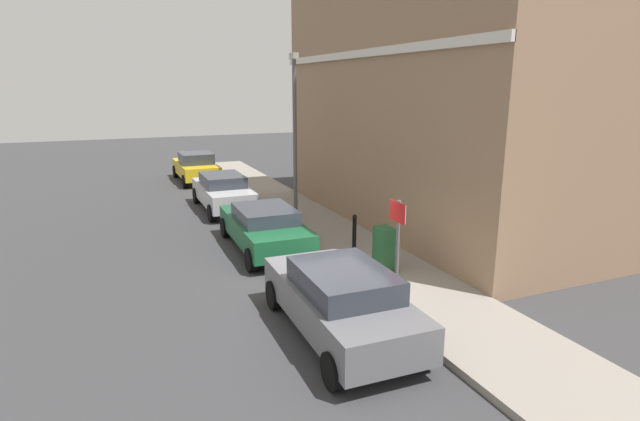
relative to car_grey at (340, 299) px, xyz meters
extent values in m
plane|color=#38383A|center=(0.60, 2.01, -0.77)|extent=(80.00, 80.00, 0.00)
cube|color=gray|center=(2.53, 8.01, -0.69)|extent=(2.55, 30.00, 0.15)
cube|color=#937256|center=(6.94, 6.56, 4.20)|extent=(6.27, 13.10, 9.94)
cube|color=silver|center=(3.76, 6.56, 5.01)|extent=(0.12, 13.10, 0.24)
cube|color=slate|center=(0.00, 0.04, -0.10)|extent=(1.85, 4.43, 0.69)
cube|color=#2D333D|center=(0.00, -0.15, 0.45)|extent=(1.60, 2.21, 0.46)
cylinder|color=black|center=(-0.81, 1.70, -0.45)|extent=(0.23, 0.64, 0.64)
cylinder|color=black|center=(0.87, 1.67, -0.45)|extent=(0.23, 0.64, 0.64)
cylinder|color=black|center=(-0.86, -1.59, -0.45)|extent=(0.23, 0.64, 0.64)
cylinder|color=black|center=(0.81, -1.62, -0.45)|extent=(0.23, 0.64, 0.64)
cube|color=#195933|center=(0.22, 5.81, -0.14)|extent=(1.87, 4.50, 0.61)
cube|color=#2D333D|center=(0.21, 5.66, 0.35)|extent=(1.61, 2.12, 0.41)
cylinder|color=black|center=(-0.60, 7.51, -0.45)|extent=(0.23, 0.64, 0.64)
cylinder|color=black|center=(1.09, 7.48, -0.45)|extent=(0.23, 0.64, 0.64)
cylinder|color=black|center=(-0.66, 4.14, -0.45)|extent=(0.23, 0.64, 0.64)
cylinder|color=black|center=(1.03, 4.11, -0.45)|extent=(0.23, 0.64, 0.64)
cube|color=#B7B7BC|center=(0.17, 11.20, -0.11)|extent=(1.68, 4.34, 0.67)
cube|color=#2D333D|center=(0.17, 11.22, 0.43)|extent=(1.48, 2.14, 0.45)
cylinder|color=black|center=(-0.63, 12.82, -0.45)|extent=(0.22, 0.64, 0.64)
cylinder|color=black|center=(0.95, 12.82, -0.45)|extent=(0.22, 0.64, 0.64)
cylinder|color=black|center=(-0.62, 9.58, -0.45)|extent=(0.22, 0.64, 0.64)
cylinder|color=black|center=(0.96, 9.58, -0.45)|extent=(0.22, 0.64, 0.64)
cube|color=gold|center=(0.23, 17.87, -0.13)|extent=(1.79, 4.27, 0.64)
cube|color=#2D333D|center=(0.23, 17.68, 0.44)|extent=(1.55, 1.86, 0.54)
cylinder|color=black|center=(-0.61, 19.44, -0.45)|extent=(0.23, 0.64, 0.64)
cylinder|color=black|center=(1.03, 19.46, -0.45)|extent=(0.23, 0.64, 0.64)
cylinder|color=black|center=(-0.57, 16.29, -0.45)|extent=(0.23, 0.64, 0.64)
cylinder|color=black|center=(1.07, 16.31, -0.45)|extent=(0.23, 0.64, 0.64)
cube|color=#1E4C28|center=(2.41, 2.48, -0.04)|extent=(0.40, 0.55, 1.15)
cube|color=#333333|center=(2.41, 2.48, -0.58)|extent=(0.46, 0.61, 0.08)
cylinder|color=black|center=(2.51, 4.37, -0.14)|extent=(0.12, 0.12, 0.95)
sphere|color=black|center=(2.51, 4.37, 0.35)|extent=(0.14, 0.14, 0.14)
cylinder|color=#59595B|center=(1.67, 0.67, 0.53)|extent=(0.08, 0.08, 2.30)
cube|color=white|center=(1.65, 0.67, 1.43)|extent=(0.03, 0.56, 0.40)
cube|color=red|center=(1.64, 0.67, 1.43)|extent=(0.01, 0.60, 0.44)
cylinder|color=#59595B|center=(2.23, 8.56, 2.13)|extent=(0.14, 0.14, 5.50)
cube|color=#A5A599|center=(2.23, 8.56, 5.00)|extent=(0.20, 0.44, 0.20)
camera|label=1|loc=(-3.92, -8.26, 4.05)|focal=28.46mm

